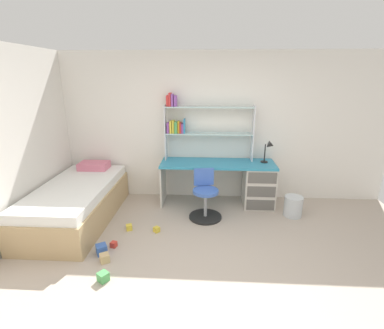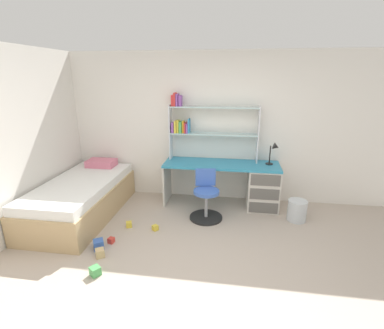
{
  "view_description": "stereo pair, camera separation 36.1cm",
  "coord_description": "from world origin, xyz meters",
  "px_view_note": "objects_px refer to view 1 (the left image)",
  "views": [
    {
      "loc": [
        -0.04,
        -2.68,
        2.18
      ],
      "look_at": [
        -0.27,
        1.28,
        0.93
      ],
      "focal_mm": 26.55,
      "sensor_mm": 36.0,
      "label": 1
    },
    {
      "loc": [
        0.32,
        -2.64,
        2.18
      ],
      "look_at": [
        -0.27,
        1.28,
        0.93
      ],
      "focal_mm": 26.55,
      "sensor_mm": 36.0,
      "label": 2
    }
  ],
  "objects_px": {
    "desk_lamp": "(269,148)",
    "toy_block_red_2": "(114,244)",
    "toy_block_natural_0": "(105,258)",
    "swivel_chair": "(205,199)",
    "waste_bin": "(293,206)",
    "desk": "(247,181)",
    "bed_platform": "(77,202)",
    "toy_block_blue_3": "(102,249)",
    "toy_block_yellow_5": "(129,227)",
    "toy_block_green_4": "(103,277)",
    "bookshelf_hutch": "(196,123)",
    "toy_block_yellow_1": "(157,229)"
  },
  "relations": [
    {
      "from": "desk_lamp",
      "to": "toy_block_red_2",
      "type": "relative_size",
      "value": 5.24
    },
    {
      "from": "toy_block_natural_0",
      "to": "swivel_chair",
      "type": "bearing_deg",
      "value": 45.65
    },
    {
      "from": "desk_lamp",
      "to": "waste_bin",
      "type": "distance_m",
      "value": 1.01
    },
    {
      "from": "desk",
      "to": "bed_platform",
      "type": "distance_m",
      "value": 2.8
    },
    {
      "from": "desk_lamp",
      "to": "waste_bin",
      "type": "xyz_separation_m",
      "value": [
        0.36,
        -0.43,
        -0.84
      ]
    },
    {
      "from": "desk",
      "to": "bed_platform",
      "type": "bearing_deg",
      "value": -165.09
    },
    {
      "from": "toy_block_blue_3",
      "to": "toy_block_yellow_5",
      "type": "distance_m",
      "value": 0.63
    },
    {
      "from": "swivel_chair",
      "to": "toy_block_yellow_5",
      "type": "bearing_deg",
      "value": -156.75
    },
    {
      "from": "waste_bin",
      "to": "toy_block_red_2",
      "type": "bearing_deg",
      "value": -158.34
    },
    {
      "from": "toy_block_natural_0",
      "to": "toy_block_green_4",
      "type": "xyz_separation_m",
      "value": [
        0.1,
        -0.33,
        -0.0
      ]
    },
    {
      "from": "bookshelf_hutch",
      "to": "toy_block_red_2",
      "type": "relative_size",
      "value": 20.7
    },
    {
      "from": "desk_lamp",
      "to": "bed_platform",
      "type": "relative_size",
      "value": 0.18
    },
    {
      "from": "waste_bin",
      "to": "desk_lamp",
      "type": "bearing_deg",
      "value": 130.3
    },
    {
      "from": "toy_block_yellow_1",
      "to": "toy_block_green_4",
      "type": "bearing_deg",
      "value": -110.95
    },
    {
      "from": "toy_block_yellow_1",
      "to": "toy_block_natural_0",
      "type": "bearing_deg",
      "value": -124.98
    },
    {
      "from": "toy_block_yellow_1",
      "to": "toy_block_red_2",
      "type": "distance_m",
      "value": 0.65
    },
    {
      "from": "toy_block_red_2",
      "to": "toy_block_green_4",
      "type": "height_order",
      "value": "toy_block_green_4"
    },
    {
      "from": "toy_block_yellow_1",
      "to": "toy_block_green_4",
      "type": "xyz_separation_m",
      "value": [
        -0.4,
        -1.06,
        0.01
      ]
    },
    {
      "from": "swivel_chair",
      "to": "toy_block_natural_0",
      "type": "bearing_deg",
      "value": -134.35
    },
    {
      "from": "swivel_chair",
      "to": "toy_block_blue_3",
      "type": "relative_size",
      "value": 6.12
    },
    {
      "from": "waste_bin",
      "to": "toy_block_red_2",
      "type": "distance_m",
      "value": 2.81
    },
    {
      "from": "bookshelf_hutch",
      "to": "desk_lamp",
      "type": "distance_m",
      "value": 1.31
    },
    {
      "from": "bed_platform",
      "to": "toy_block_blue_3",
      "type": "relative_size",
      "value": 16.5
    },
    {
      "from": "toy_block_yellow_5",
      "to": "desk",
      "type": "bearing_deg",
      "value": 28.55
    },
    {
      "from": "waste_bin",
      "to": "toy_block_blue_3",
      "type": "xyz_separation_m",
      "value": [
        -2.71,
        -1.19,
        -0.1
      ]
    },
    {
      "from": "desk",
      "to": "toy_block_yellow_1",
      "type": "relative_size",
      "value": 25.58
    },
    {
      "from": "toy_block_red_2",
      "to": "toy_block_green_4",
      "type": "distance_m",
      "value": 0.65
    },
    {
      "from": "bed_platform",
      "to": "toy_block_yellow_1",
      "type": "bearing_deg",
      "value": -13.18
    },
    {
      "from": "toy_block_natural_0",
      "to": "toy_block_red_2",
      "type": "relative_size",
      "value": 1.43
    },
    {
      "from": "bed_platform",
      "to": "toy_block_natural_0",
      "type": "xyz_separation_m",
      "value": [
        0.78,
        -1.03,
        -0.24
      ]
    },
    {
      "from": "desk_lamp",
      "to": "waste_bin",
      "type": "relative_size",
      "value": 1.16
    },
    {
      "from": "desk_lamp",
      "to": "toy_block_red_2",
      "type": "distance_m",
      "value": 2.85
    },
    {
      "from": "bookshelf_hutch",
      "to": "bed_platform",
      "type": "bearing_deg",
      "value": -153.35
    },
    {
      "from": "desk_lamp",
      "to": "swivel_chair",
      "type": "relative_size",
      "value": 0.5
    },
    {
      "from": "swivel_chair",
      "to": "toy_block_yellow_5",
      "type": "distance_m",
      "value": 1.23
    },
    {
      "from": "toy_block_yellow_1",
      "to": "toy_block_yellow_5",
      "type": "height_order",
      "value": "toy_block_yellow_5"
    },
    {
      "from": "toy_block_red_2",
      "to": "desk_lamp",
      "type": "bearing_deg",
      "value": 33.06
    },
    {
      "from": "toy_block_yellow_1",
      "to": "toy_block_yellow_5",
      "type": "relative_size",
      "value": 0.91
    },
    {
      "from": "swivel_chair",
      "to": "toy_block_blue_3",
      "type": "xyz_separation_m",
      "value": [
        -1.3,
        -1.07,
        -0.24
      ]
    },
    {
      "from": "desk",
      "to": "toy_block_red_2",
      "type": "xyz_separation_m",
      "value": [
        -1.91,
        -1.43,
        -0.39
      ]
    },
    {
      "from": "desk",
      "to": "swivel_chair",
      "type": "bearing_deg",
      "value": -144.22
    },
    {
      "from": "bookshelf_hutch",
      "to": "waste_bin",
      "type": "xyz_separation_m",
      "value": [
        1.6,
        -0.58,
        -1.24
      ]
    },
    {
      "from": "desk_lamp",
      "to": "toy_block_red_2",
      "type": "height_order",
      "value": "desk_lamp"
    },
    {
      "from": "desk_lamp",
      "to": "bed_platform",
      "type": "bearing_deg",
      "value": -166.15
    },
    {
      "from": "desk_lamp",
      "to": "desk",
      "type": "bearing_deg",
      "value": -175.09
    },
    {
      "from": "desk",
      "to": "desk_lamp",
      "type": "xyz_separation_m",
      "value": [
        0.33,
        0.03,
        0.59
      ]
    },
    {
      "from": "swivel_chair",
      "to": "waste_bin",
      "type": "bearing_deg",
      "value": 4.85
    },
    {
      "from": "toy_block_blue_3",
      "to": "toy_block_yellow_5",
      "type": "relative_size",
      "value": 1.51
    },
    {
      "from": "toy_block_natural_0",
      "to": "toy_block_blue_3",
      "type": "height_order",
      "value": "toy_block_blue_3"
    },
    {
      "from": "swivel_chair",
      "to": "toy_block_green_4",
      "type": "bearing_deg",
      "value": -125.15
    }
  ]
}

